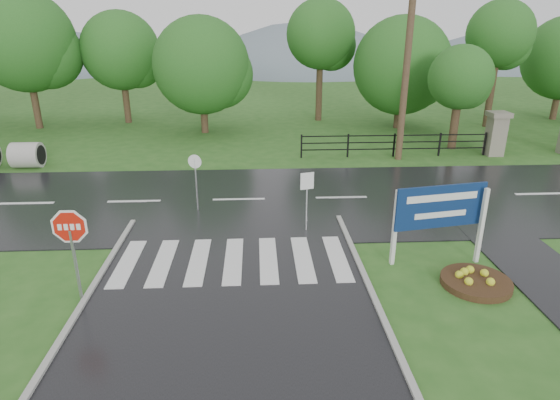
{
  "coord_description": "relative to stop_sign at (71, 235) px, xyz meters",
  "views": [
    {
      "loc": [
        0.71,
        -6.97,
        6.42
      ],
      "look_at": [
        1.39,
        6.0,
        1.5
      ],
      "focal_mm": 30.0,
      "sensor_mm": 36.0,
      "label": 1
    }
  ],
  "objects": [
    {
      "name": "ground",
      "position": [
        3.66,
        -3.19,
        -1.8
      ],
      "size": [
        120.0,
        120.0,
        0.0
      ],
      "primitive_type": "plane",
      "color": "#2B5C1E",
      "rests_on": "ground"
    },
    {
      "name": "main_road",
      "position": [
        3.66,
        6.81,
        -1.8
      ],
      "size": [
        90.0,
        8.0,
        0.04
      ],
      "primitive_type": "cube",
      "color": "black",
      "rests_on": "ground"
    },
    {
      "name": "walkway",
      "position": [
        12.16,
        0.81,
        -1.8
      ],
      "size": [
        2.2,
        11.0,
        0.04
      ],
      "primitive_type": "cube",
      "color": "#232325",
      "rests_on": "ground"
    },
    {
      "name": "crosswalk",
      "position": [
        3.66,
        1.81,
        -1.74
      ],
      "size": [
        6.5,
        2.8,
        0.02
      ],
      "color": "silver",
      "rests_on": "ground"
    },
    {
      "name": "pillar_west",
      "position": [
        16.66,
        12.81,
        -0.62
      ],
      "size": [
        1.0,
        1.0,
        2.24
      ],
      "color": "gray",
      "rests_on": "ground"
    },
    {
      "name": "fence_west",
      "position": [
        11.41,
        12.81,
        -1.07
      ],
      "size": [
        9.58,
        0.08,
        1.2
      ],
      "color": "black",
      "rests_on": "ground"
    },
    {
      "name": "hills",
      "position": [
        7.15,
        61.81,
        -17.33
      ],
      "size": [
        102.0,
        48.0,
        48.0
      ],
      "color": "slate",
      "rests_on": "ground"
    },
    {
      "name": "treeline",
      "position": [
        4.66,
        20.81,
        -1.8
      ],
      "size": [
        83.2,
        5.2,
        10.0
      ],
      "color": "#1F5A1C",
      "rests_on": "ground"
    },
    {
      "name": "stop_sign",
      "position": [
        0.0,
        0.0,
        0.0
      ],
      "size": [
        1.14,
        0.06,
        2.57
      ],
      "color": "#939399",
      "rests_on": "ground"
    },
    {
      "name": "estate_billboard",
      "position": [
        9.39,
        1.48,
        -0.19
      ],
      "size": [
        2.64,
        0.54,
        2.34
      ],
      "color": "silver",
      "rests_on": "ground"
    },
    {
      "name": "flower_bed",
      "position": [
        10.04,
        0.21,
        -1.66
      ],
      "size": [
        1.79,
        1.79,
        0.36
      ],
      "color": "#332111",
      "rests_on": "ground"
    },
    {
      "name": "reg_sign_small",
      "position": [
        5.96,
        3.82,
        -0.35
      ],
      "size": [
        0.44,
        0.14,
        2.02
      ],
      "color": "#939399",
      "rests_on": "ground"
    },
    {
      "name": "reg_sign_round",
      "position": [
        2.21,
        5.77,
        -0.44
      ],
      "size": [
        0.48,
        0.15,
        2.13
      ],
      "color": "#939399",
      "rests_on": "ground"
    },
    {
      "name": "utility_pole_east",
      "position": [
        11.52,
        12.31,
        3.22
      ],
      "size": [
        1.76,
        0.33,
        9.87
      ],
      "color": "#473523",
      "rests_on": "ground"
    },
    {
      "name": "entrance_tree_left",
      "position": [
        15.08,
        14.31,
        1.96
      ],
      "size": [
        3.32,
        3.32,
        5.46
      ],
      "color": "#3D2B1C",
      "rests_on": "ground"
    }
  ]
}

